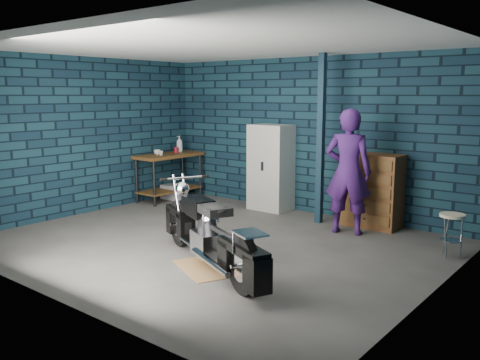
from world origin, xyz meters
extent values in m
plane|color=#55534F|center=(0.00, 0.00, 0.00)|extent=(6.00, 6.00, 0.00)
cube|color=#0E2130|center=(0.00, 2.50, 1.35)|extent=(6.00, 0.02, 2.70)
cube|color=#0E2130|center=(-3.00, 0.00, 1.35)|extent=(0.02, 5.00, 2.70)
cube|color=#0E2130|center=(3.00, 0.00, 1.35)|extent=(0.02, 5.00, 2.70)
cube|color=white|center=(0.00, 0.00, 2.70)|extent=(6.00, 5.00, 0.02)
cube|color=#122839|center=(0.55, 1.95, 1.35)|extent=(0.10, 0.10, 2.70)
cube|color=brown|center=(-2.68, 1.70, 0.46)|extent=(0.60, 1.40, 0.91)
cube|color=olive|center=(0.64, -0.80, 0.00)|extent=(1.07, 0.96, 0.01)
imported|color=#421B67|center=(1.20, 1.65, 0.93)|extent=(0.78, 0.61, 1.87)
cube|color=gray|center=(-2.66, 1.79, 0.14)|extent=(0.45, 0.32, 0.28)
cube|color=silver|center=(-0.62, 2.23, 0.77)|extent=(0.72, 0.51, 1.53)
cube|color=brown|center=(1.33, 2.23, 0.58)|extent=(0.86, 0.48, 1.15)
imported|color=beige|center=(-2.74, 1.45, 0.96)|extent=(0.17, 0.17, 0.10)
imported|color=beige|center=(-2.64, 1.45, 0.95)|extent=(0.11, 0.11, 0.08)
cylinder|color=maroon|center=(-2.68, 1.90, 0.97)|extent=(0.09, 0.09, 0.12)
imported|color=gray|center=(-2.74, 2.05, 1.07)|extent=(0.13, 0.13, 0.33)
camera|label=1|loc=(4.59, -5.13, 2.07)|focal=38.00mm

